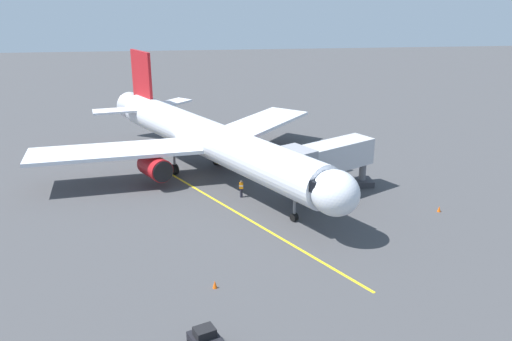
# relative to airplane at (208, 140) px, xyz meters

# --- Properties ---
(ground_plane) EXTENTS (220.00, 220.00, 0.00)m
(ground_plane) POSITION_rel_airplane_xyz_m (0.52, 0.13, -4.00)
(ground_plane) COLOR #424244
(apron_lead_in_line) EXTENTS (20.05, 34.85, 0.01)m
(apron_lead_in_line) POSITION_rel_airplane_xyz_m (-0.14, 6.24, -4.00)
(apron_lead_in_line) COLOR yellow
(apron_lead_in_line) RESTS_ON ground
(airplane) EXTENTS (30.92, 36.65, 11.50)m
(airplane) POSITION_rel_airplane_xyz_m (0.00, 0.00, 0.00)
(airplane) COLOR silver
(airplane) RESTS_ON ground
(jet_bridge) EXTENTS (10.82, 7.68, 5.40)m
(jet_bridge) POSITION_rel_airplane_xyz_m (-10.26, 7.13, -0.24)
(jet_bridge) COLOR #B7B7BC
(jet_bridge) RESTS_ON ground
(ground_crew_marshaller) EXTENTS (0.42, 0.28, 1.71)m
(ground_crew_marshaller) POSITION_rel_airplane_xyz_m (-10.76, 9.69, -3.12)
(ground_crew_marshaller) COLOR #23232D
(ground_crew_marshaller) RESTS_ON ground
(ground_crew_wing_walker) EXTENTS (0.43, 0.30, 1.71)m
(ground_crew_wing_walker) POSITION_rel_airplane_xyz_m (-2.82, 6.15, -3.12)
(ground_crew_wing_walker) COLOR #23232D
(ground_crew_wing_walker) RESTS_ON ground
(belt_loader_portside) EXTENTS (3.37, 4.55, 2.32)m
(belt_loader_portside) POSITION_rel_airplane_xyz_m (-12.27, -2.32, -3.29)
(belt_loader_portside) COLOR #9E9EA3
(belt_loader_portside) RESTS_ON ground
(safety_cone_nose_left) EXTENTS (0.32, 0.32, 0.55)m
(safety_cone_nose_left) POSITION_rel_airplane_xyz_m (-7.67, 7.30, -3.73)
(safety_cone_nose_left) COLOR #F2590F
(safety_cone_nose_left) RESTS_ON ground
(safety_cone_nose_right) EXTENTS (0.32, 0.32, 0.55)m
(safety_cone_nose_right) POSITION_rel_airplane_xyz_m (-19.99, 11.56, -3.73)
(safety_cone_nose_right) COLOR #F2590F
(safety_cone_nose_right) RESTS_ON ground
(safety_cone_wing_port) EXTENTS (0.32, 0.32, 0.55)m
(safety_cone_wing_port) POSITION_rel_airplane_xyz_m (0.35, 21.80, -3.73)
(safety_cone_wing_port) COLOR #F2590F
(safety_cone_wing_port) RESTS_ON ground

